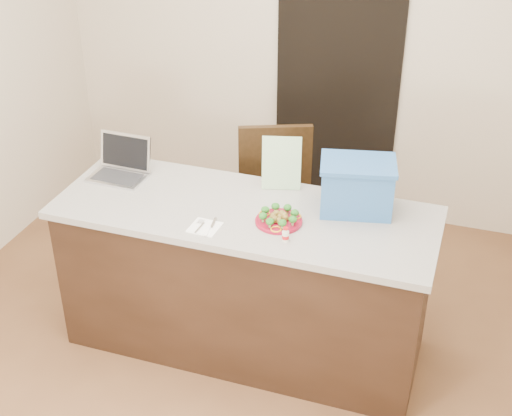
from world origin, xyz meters
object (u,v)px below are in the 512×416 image
(plate, at_px, (279,221))
(napkin, at_px, (205,227))
(blue_box, at_px, (357,186))
(island, at_px, (245,279))
(yogurt_bottle, at_px, (286,235))
(chair, at_px, (269,199))
(laptop, at_px, (122,165))

(plate, relative_size, napkin, 1.66)
(blue_box, bearing_deg, island, -173.41)
(napkin, bearing_deg, yogurt_bottle, 2.05)
(napkin, height_order, blue_box, blue_box)
(napkin, distance_m, yogurt_bottle, 0.43)
(napkin, distance_m, chair, 0.98)
(laptop, xyz_separation_m, chair, (0.73, 0.53, -0.38))
(laptop, xyz_separation_m, blue_box, (1.37, 0.04, 0.08))
(island, xyz_separation_m, blue_box, (0.56, 0.19, 0.60))
(plate, relative_size, yogurt_bottle, 3.20)
(blue_box, bearing_deg, laptop, 169.37)
(island, relative_size, plate, 8.36)
(plate, height_order, chair, chair)
(island, bearing_deg, blue_box, 18.83)
(napkin, xyz_separation_m, yogurt_bottle, (0.43, 0.02, 0.03))
(blue_box, bearing_deg, chair, 129.82)
(napkin, xyz_separation_m, laptop, (-0.68, 0.39, 0.06))
(plate, distance_m, yogurt_bottle, 0.18)
(chair, bearing_deg, blue_box, -59.88)
(island, xyz_separation_m, chair, (-0.08, 0.69, 0.14))
(chair, bearing_deg, plate, -91.01)
(plate, relative_size, chair, 0.23)
(plate, xyz_separation_m, yogurt_bottle, (0.08, -0.16, 0.02))
(yogurt_bottle, distance_m, chair, 1.04)
(blue_box, relative_size, chair, 0.42)
(plate, distance_m, chair, 0.87)
(plate, height_order, blue_box, blue_box)
(plate, height_order, napkin, plate)
(napkin, distance_m, blue_box, 0.82)
(blue_box, height_order, chair, blue_box)
(island, xyz_separation_m, napkin, (-0.13, -0.24, 0.46))
(napkin, bearing_deg, plate, 26.39)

